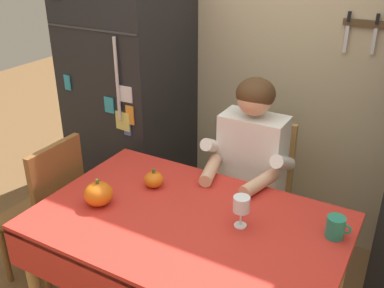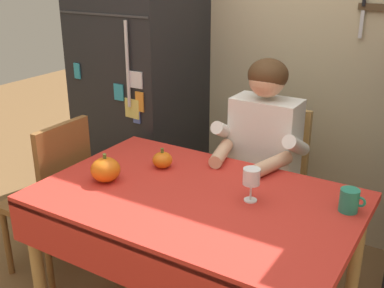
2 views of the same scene
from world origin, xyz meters
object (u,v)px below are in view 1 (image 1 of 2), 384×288
object	(u,v)px
chair_left_side	(50,208)
wine_glass	(241,205)
dining_table	(185,237)
coffee_mug	(336,227)
seated_person	(247,169)
chair_behind_person	(257,188)
refrigerator	(131,97)
pumpkin_large	(99,193)
pumpkin_medium	(154,180)

from	to	relation	value
chair_left_side	wine_glass	size ratio (longest dim) A/B	6.17
dining_table	coffee_mug	xyz separation A→B (m)	(0.61, 0.22, 0.13)
dining_table	seated_person	world-z (taller)	seated_person
chair_behind_person	seated_person	xyz separation A→B (m)	(-0.00, -0.19, 0.23)
chair_left_side	wine_glass	world-z (taller)	chair_left_side
refrigerator	pumpkin_large	bearing A→B (deg)	-61.62
seated_person	dining_table	bearing A→B (deg)	-94.33
chair_behind_person	wine_glass	size ratio (longest dim) A/B	6.17
refrigerator	dining_table	distance (m)	1.32
dining_table	chair_behind_person	xyz separation A→B (m)	(0.05, 0.79, -0.14)
refrigerator	pumpkin_medium	world-z (taller)	refrigerator
seated_person	chair_left_side	distance (m)	1.14
seated_person	pumpkin_medium	size ratio (longest dim) A/B	12.12
coffee_mug	wine_glass	distance (m)	0.41
dining_table	chair_behind_person	size ratio (longest dim) A/B	1.51
refrigerator	wine_glass	size ratio (longest dim) A/B	11.95
chair_behind_person	dining_table	bearing A→B (deg)	-93.30
refrigerator	pumpkin_large	world-z (taller)	refrigerator
chair_left_side	pumpkin_medium	world-z (taller)	chair_left_side
seated_person	pumpkin_large	size ratio (longest dim) A/B	8.96
dining_table	chair_behind_person	bearing A→B (deg)	86.70
dining_table	pumpkin_large	xyz separation A→B (m)	(-0.43, -0.07, 0.14)
wine_glass	seated_person	bearing A→B (deg)	109.94
wine_glass	dining_table	bearing A→B (deg)	-157.18
chair_left_side	pumpkin_large	size ratio (longest dim) A/B	6.69
dining_table	wine_glass	size ratio (longest dim) A/B	9.30
chair_left_side	coffee_mug	size ratio (longest dim) A/B	8.69
seated_person	pumpkin_medium	distance (m)	0.54
chair_left_side	pumpkin_large	xyz separation A→B (m)	(0.47, -0.08, 0.29)
refrigerator	chair_behind_person	world-z (taller)	refrigerator
dining_table	pumpkin_large	distance (m)	0.46
wine_glass	chair_behind_person	bearing A→B (deg)	104.81
refrigerator	coffee_mug	xyz separation A→B (m)	(1.56, -0.66, -0.11)
wine_glass	pumpkin_large	world-z (taller)	wine_glass
coffee_mug	refrigerator	bearing A→B (deg)	157.17
seated_person	wine_glass	xyz separation A→B (m)	(0.18, -0.51, 0.11)
coffee_mug	wine_glass	world-z (taller)	wine_glass
coffee_mug	pumpkin_medium	bearing A→B (deg)	-177.80
refrigerator	coffee_mug	distance (m)	1.70
wine_glass	pumpkin_medium	world-z (taller)	wine_glass
chair_behind_person	pumpkin_large	size ratio (longest dim) A/B	6.69
dining_table	pumpkin_large	size ratio (longest dim) A/B	10.08
wine_glass	chair_left_side	bearing A→B (deg)	-175.64
chair_behind_person	seated_person	bearing A→B (deg)	-90.00
pumpkin_medium	seated_person	bearing A→B (deg)	50.47
chair_left_side	coffee_mug	distance (m)	1.56
dining_table	pumpkin_medium	distance (m)	0.37
chair_behind_person	coffee_mug	distance (m)	0.85
refrigerator	wine_glass	xyz separation A→B (m)	(1.18, -0.79, -0.05)
dining_table	wine_glass	xyz separation A→B (m)	(0.23, 0.10, 0.19)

